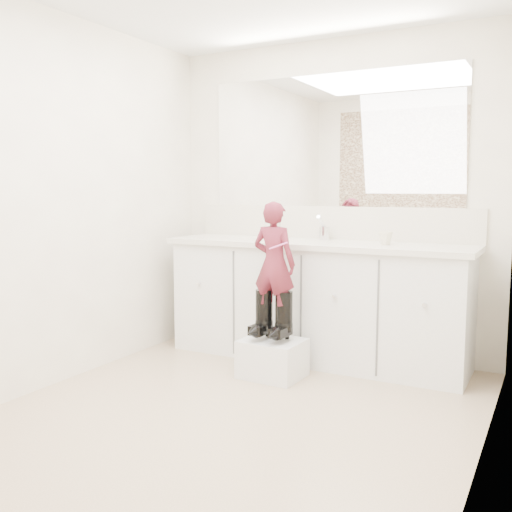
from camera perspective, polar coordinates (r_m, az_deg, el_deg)
The scene contains 16 objects.
floor at distance 3.36m, azimuth -2.32°, elevation -15.58°, with size 3.00×3.00×0.00m, color #957F61.
wall_back at distance 4.46m, azimuth 7.48°, elevation 5.71°, with size 2.60×2.60×0.00m, color beige.
wall_left at distance 3.93m, azimuth -19.03°, elevation 5.28°, with size 3.00×3.00×0.00m, color beige.
wall_right at distance 2.69m, azimuth 22.25°, elevation 4.67°, with size 3.00×3.00×0.00m, color beige.
vanity_cabinet at distance 4.29m, azimuth 6.01°, elevation -4.73°, with size 2.20×0.55×0.85m, color silver.
countertop at distance 4.21m, azimuth 6.01°, elevation 1.18°, with size 2.28×0.58×0.04m, color beige.
backsplash at distance 4.46m, azimuth 7.37°, elevation 3.33°, with size 2.28×0.03×0.25m, color beige.
mirror at distance 4.47m, azimuth 7.51°, elevation 11.36°, with size 2.00×0.02×1.00m, color white.
faucet at distance 4.36m, azimuth 6.84°, elevation 2.28°, with size 0.08×0.08×0.10m, color silver.
cup at distance 4.04m, azimuth 12.82°, elevation 1.75°, with size 0.10×0.10×0.09m, color beige.
soap_bottle at distance 4.34m, azimuth 1.67°, elevation 3.01°, with size 0.09×0.10×0.21m, color beige.
step_stool at distance 3.94m, azimuth 1.65°, elevation -10.19°, with size 0.40×0.34×0.26m, color silver.
boot_left at distance 3.91m, azimuth 0.81°, elevation -5.81°, with size 0.12×0.22×0.34m, color black, non-canonical shape.
boot_right at distance 3.85m, azimuth 2.80°, elevation -6.03°, with size 0.12×0.22×0.34m, color black, non-canonical shape.
toddler at distance 3.82m, azimuth 1.82°, elevation -0.79°, with size 0.30×0.20×0.84m, color #972E47.
toothbrush at distance 3.70m, azimuth 2.25°, elevation 1.03°, with size 0.01×0.01×0.14m, color #EC5CB0.
Camera 1 is at (1.58, -2.67, 1.27)m, focal length 40.00 mm.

